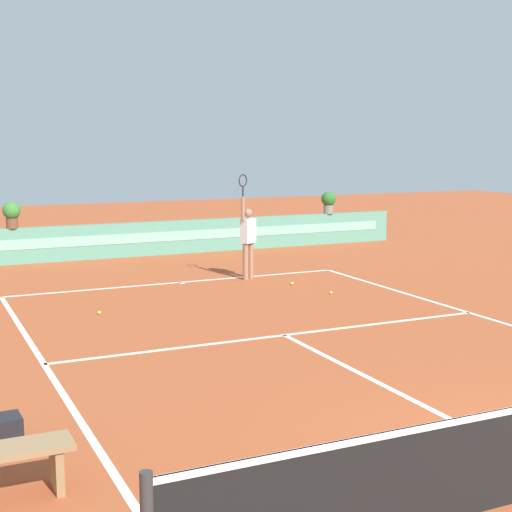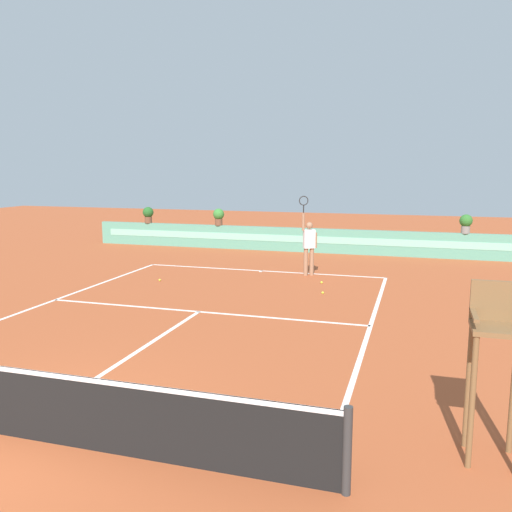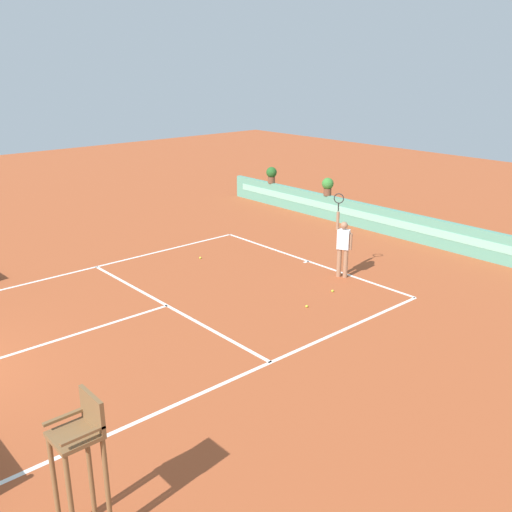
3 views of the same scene
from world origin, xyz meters
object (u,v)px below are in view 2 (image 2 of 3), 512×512
tennis_ball_near_baseline (160,280)px  potted_plant_left (219,216)px  umpire_chair (496,351)px  tennis_ball_mid_court (323,293)px  potted_plant_far_right (466,223)px  potted_plant_far_left (148,214)px  tennis_player (309,243)px  tennis_ball_by_sideline (322,282)px

tennis_ball_near_baseline → potted_plant_left: potted_plant_left is taller
umpire_chair → tennis_ball_near_baseline: (-8.52, 8.11, -1.31)m
tennis_ball_mid_court → potted_plant_far_right: (4.18, 7.25, 1.38)m
tennis_ball_near_baseline → potted_plant_far_right: bearing=37.0°
tennis_ball_mid_court → tennis_ball_near_baseline: bearing=177.4°
potted_plant_far_left → potted_plant_far_right: 13.40m
umpire_chair → potted_plant_far_right: (0.79, 15.13, 0.07)m
tennis_ball_mid_court → potted_plant_left: size_ratio=0.09×
potted_plant_far_left → potted_plant_left: bearing=0.0°
potted_plant_left → tennis_player: bearing=-44.2°
umpire_chair → potted_plant_far_left: bearing=129.8°
tennis_player → tennis_ball_mid_court: 2.82m
potted_plant_far_right → tennis_ball_near_baseline: bearing=-143.0°
potted_plant_far_right → potted_plant_far_left: bearing=180.0°
umpire_chair → tennis_ball_mid_court: (-3.40, 7.87, -1.31)m
tennis_ball_by_sideline → tennis_player: bearing=119.3°
potted_plant_far_left → tennis_ball_by_sideline: bearing=-33.5°
tennis_player → tennis_ball_by_sideline: (0.63, -1.13, -1.02)m
tennis_player → tennis_ball_near_baseline: size_ratio=38.01×
tennis_ball_mid_court → potted_plant_far_right: bearing=60.0°
umpire_chair → potted_plant_left: (-9.22, 15.13, 0.07)m
tennis_ball_near_baseline → potted_plant_far_left: bearing=120.3°
umpire_chair → tennis_player: 11.20m
tennis_ball_near_baseline → potted_plant_left: size_ratio=0.09×
tennis_player → potted_plant_left: (-4.93, 4.79, 0.36)m
tennis_player → tennis_ball_mid_court: size_ratio=38.01×
potted_plant_far_right → umpire_chair: bearing=-93.0°
tennis_ball_by_sideline → umpire_chair: bearing=-68.3°
umpire_chair → tennis_ball_mid_court: 8.67m
tennis_player → tennis_ball_by_sideline: size_ratio=38.01×
potted_plant_left → potted_plant_far_left: bearing=180.0°
tennis_ball_near_baseline → potted_plant_far_right: 11.74m
tennis_ball_near_baseline → tennis_ball_mid_court: 5.13m
tennis_ball_mid_court → tennis_ball_by_sideline: bearing=101.3°
tennis_player → potted_plant_left: size_ratio=3.57×
umpire_chair → tennis_player: bearing=112.6°
potted_plant_far_left → potted_plant_left: same height
tennis_player → potted_plant_far_left: 9.60m
tennis_ball_by_sideline → potted_plant_far_right: bearing=53.0°
tennis_ball_near_baseline → potted_plant_far_right: potted_plant_far_right is taller
tennis_ball_mid_court → tennis_ball_by_sideline: (-0.27, 1.34, 0.00)m
umpire_chair → potted_plant_far_right: bearing=87.0°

